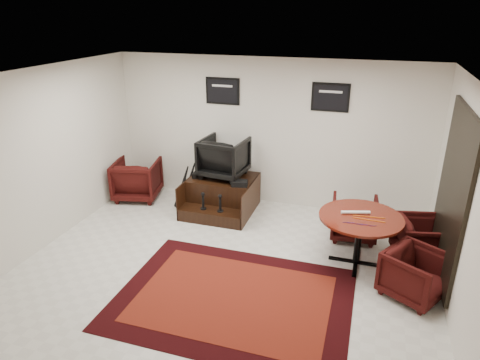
{
  "coord_description": "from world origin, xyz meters",
  "views": [
    {
      "loc": [
        1.84,
        -5.11,
        3.6
      ],
      "look_at": [
        -0.06,
        0.9,
        1.06
      ],
      "focal_mm": 32.0,
      "sensor_mm": 36.0,
      "label": 1
    }
  ],
  "objects_px": {
    "shine_podium": "(222,195)",
    "table_chair_window": "(422,238)",
    "table_chair_corner": "(415,272)",
    "meeting_table": "(360,222)",
    "table_chair_back": "(354,216)",
    "shine_chair": "(224,155)",
    "armchair_side": "(137,177)"
  },
  "relations": [
    {
      "from": "shine_podium",
      "to": "table_chair_back",
      "type": "xyz_separation_m",
      "value": [
        2.46,
        -0.34,
        0.09
      ]
    },
    {
      "from": "shine_podium",
      "to": "shine_chair",
      "type": "relative_size",
      "value": 1.54
    },
    {
      "from": "table_chair_back",
      "to": "table_chair_window",
      "type": "relative_size",
      "value": 1.01
    },
    {
      "from": "table_chair_back",
      "to": "table_chair_window",
      "type": "bearing_deg",
      "value": 152.17
    },
    {
      "from": "table_chair_back",
      "to": "shine_podium",
      "type": "bearing_deg",
      "value": -12.31
    },
    {
      "from": "meeting_table",
      "to": "shine_podium",
      "type": "bearing_deg",
      "value": 155.75
    },
    {
      "from": "shine_chair",
      "to": "table_chair_back",
      "type": "height_order",
      "value": "shine_chair"
    },
    {
      "from": "shine_podium",
      "to": "armchair_side",
      "type": "bearing_deg",
      "value": -179.86
    },
    {
      "from": "shine_chair",
      "to": "meeting_table",
      "type": "bearing_deg",
      "value": 158.91
    },
    {
      "from": "shine_podium",
      "to": "table_chair_back",
      "type": "distance_m",
      "value": 2.48
    },
    {
      "from": "table_chair_corner",
      "to": "meeting_table",
      "type": "bearing_deg",
      "value": 83.2
    },
    {
      "from": "shine_chair",
      "to": "shine_podium",
      "type": "bearing_deg",
      "value": 95.6
    },
    {
      "from": "shine_chair",
      "to": "meeting_table",
      "type": "xyz_separation_m",
      "value": [
        2.57,
        -1.29,
        -0.35
      ]
    },
    {
      "from": "shine_chair",
      "to": "table_chair_window",
      "type": "xyz_separation_m",
      "value": [
        3.48,
        -0.91,
        -0.67
      ]
    },
    {
      "from": "shine_podium",
      "to": "table_chair_corner",
      "type": "bearing_deg",
      "value": -27.71
    },
    {
      "from": "shine_podium",
      "to": "table_chair_window",
      "type": "relative_size",
      "value": 1.69
    },
    {
      "from": "shine_podium",
      "to": "table_chair_corner",
      "type": "xyz_separation_m",
      "value": [
        3.34,
        -1.75,
        0.08
      ]
    },
    {
      "from": "shine_podium",
      "to": "meeting_table",
      "type": "xyz_separation_m",
      "value": [
        2.57,
        -1.16,
        0.41
      ]
    },
    {
      "from": "table_chair_window",
      "to": "shine_podium",
      "type": "bearing_deg",
      "value": 64.68
    },
    {
      "from": "table_chair_back",
      "to": "armchair_side",
      "type": "bearing_deg",
      "value": -8.95
    },
    {
      "from": "shine_chair",
      "to": "meeting_table",
      "type": "distance_m",
      "value": 2.9
    },
    {
      "from": "armchair_side",
      "to": "table_chair_corner",
      "type": "bearing_deg",
      "value": 148.42
    },
    {
      "from": "armchair_side",
      "to": "shine_chair",
      "type": "bearing_deg",
      "value": 171.55
    },
    {
      "from": "shine_chair",
      "to": "table_chair_back",
      "type": "distance_m",
      "value": 2.59
    },
    {
      "from": "shine_podium",
      "to": "shine_chair",
      "type": "distance_m",
      "value": 0.76
    },
    {
      "from": "shine_podium",
      "to": "shine_chair",
      "type": "height_order",
      "value": "shine_chair"
    },
    {
      "from": "shine_chair",
      "to": "meeting_table",
      "type": "relative_size",
      "value": 0.68
    },
    {
      "from": "shine_podium",
      "to": "table_chair_window",
      "type": "xyz_separation_m",
      "value": [
        3.48,
        -0.78,
        0.08
      ]
    },
    {
      "from": "meeting_table",
      "to": "table_chair_corner",
      "type": "height_order",
      "value": "meeting_table"
    },
    {
      "from": "armchair_side",
      "to": "table_chair_window",
      "type": "distance_m",
      "value": 5.35
    },
    {
      "from": "meeting_table",
      "to": "table_chair_corner",
      "type": "relative_size",
      "value": 1.65
    },
    {
      "from": "armchair_side",
      "to": "table_chair_back",
      "type": "distance_m",
      "value": 4.28
    }
  ]
}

